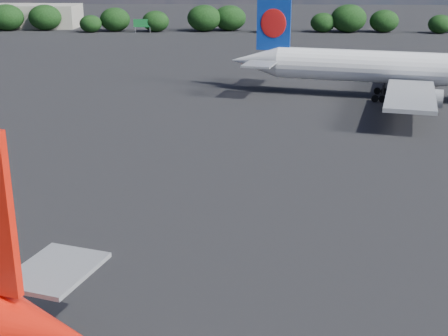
{
  "coord_description": "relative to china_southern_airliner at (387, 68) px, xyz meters",
  "views": [
    {
      "loc": [
        17.93,
        -36.14,
        24.38
      ],
      "look_at": [
        16.0,
        12.0,
        8.0
      ],
      "focal_mm": 50.0,
      "sensor_mm": 36.0,
      "label": 1
    }
  ],
  "objects": [
    {
      "name": "billboard_yellow",
      "position": [
        -30.64,
        106.19,
        -1.65
      ],
      "size": [
        5.0,
        0.3,
        5.5
      ],
      "color": "yellow",
      "rests_on": "ground"
    },
    {
      "name": "horizon_treeline",
      "position": [
        -47.81,
        104.87,
        -1.46
      ],
      "size": [
        208.11,
        14.89,
        9.27
      ],
      "color": "black",
      "rests_on": "ground"
    },
    {
      "name": "ground",
      "position": [
        -42.64,
        -15.81,
        -5.52
      ],
      "size": [
        500.0,
        500.0,
        0.0
      ],
      "primitive_type": "plane",
      "color": "black",
      "rests_on": "ground"
    },
    {
      "name": "highway_sign",
      "position": [
        -60.64,
        100.19,
        -2.4
      ],
      "size": [
        6.0,
        0.3,
        4.5
      ],
      "color": "#13632A",
      "rests_on": "ground"
    },
    {
      "name": "china_southern_airliner",
      "position": [
        0.0,
        0.0,
        0.0
      ],
      "size": [
        55.06,
        52.7,
        18.13
      ],
      "color": "white",
      "rests_on": "ground"
    },
    {
      "name": "terminal_building",
      "position": [
        -107.64,
        116.19,
        -1.52
      ],
      "size": [
        42.0,
        16.0,
        8.0
      ],
      "color": "gray",
      "rests_on": "ground"
    }
  ]
}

